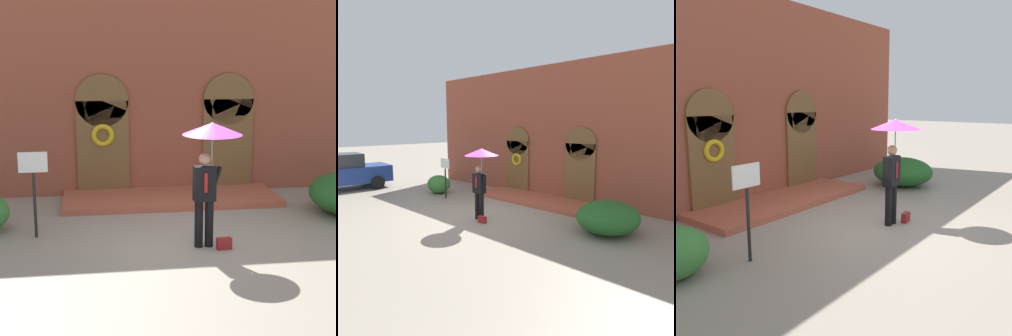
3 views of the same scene
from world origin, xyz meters
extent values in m
plane|color=gray|center=(0.00, 0.00, 0.00)|extent=(80.00, 80.00, 0.00)
cube|color=brown|center=(0.00, 4.20, 2.80)|extent=(14.00, 0.50, 5.60)
cube|color=brown|center=(-1.60, 3.91, 1.20)|extent=(1.30, 0.08, 2.40)
cylinder|color=brown|center=(-1.60, 3.91, 2.40)|extent=(1.30, 0.08, 1.30)
cube|color=brown|center=(1.60, 3.91, 1.20)|extent=(1.30, 0.08, 2.40)
cylinder|color=brown|center=(1.60, 3.91, 2.40)|extent=(1.30, 0.08, 1.30)
torus|color=gold|center=(-1.60, 3.84, 1.55)|extent=(0.56, 0.12, 0.56)
cube|color=#AA523A|center=(0.00, 3.05, 0.08)|extent=(5.20, 1.80, 0.16)
cylinder|color=black|center=(0.06, -0.13, 0.45)|extent=(0.16, 0.16, 0.90)
cylinder|color=black|center=(0.26, -0.13, 0.45)|extent=(0.16, 0.16, 0.90)
cube|color=black|center=(0.16, -0.13, 1.23)|extent=(0.41, 0.26, 0.66)
cube|color=#A51919|center=(0.16, -0.26, 1.27)|extent=(0.06, 0.01, 0.36)
sphere|color=#A87A5B|center=(0.16, -0.13, 1.69)|extent=(0.22, 0.22, 0.22)
cylinder|color=black|center=(0.38, -0.13, 1.33)|extent=(0.22, 0.09, 0.46)
cylinder|color=gray|center=(0.29, -0.13, 1.65)|extent=(0.02, 0.02, 0.98)
cone|color=#992893|center=(0.29, -0.13, 2.25)|extent=(1.10, 1.10, 0.22)
cone|color=white|center=(0.29, -0.13, 2.27)|extent=(0.60, 0.61, 0.20)
cube|color=maroon|center=(0.51, -0.33, 0.11)|extent=(0.29, 0.16, 0.22)
cylinder|color=black|center=(-3.03, 0.85, 0.65)|extent=(0.06, 0.06, 1.30)
cube|color=white|center=(-3.03, 0.85, 1.52)|extent=(0.56, 0.03, 0.40)
camera|label=1|loc=(-1.92, -10.01, 3.72)|focal=60.00mm
camera|label=2|loc=(7.30, -6.66, 3.07)|focal=32.00mm
camera|label=3|loc=(-6.97, -4.14, 2.77)|focal=40.00mm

